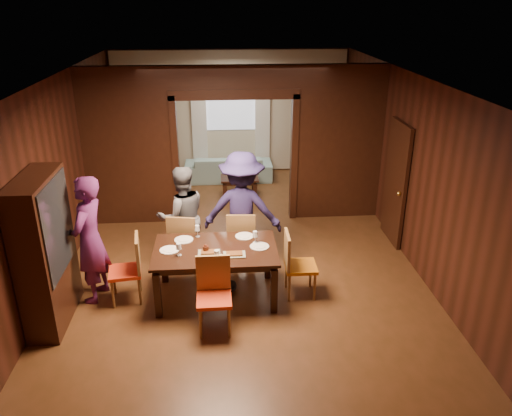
{
  "coord_description": "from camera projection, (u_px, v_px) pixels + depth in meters",
  "views": [
    {
      "loc": [
        -0.28,
        -7.29,
        3.99
      ],
      "look_at": [
        0.24,
        -0.4,
        1.05
      ],
      "focal_mm": 35.0,
      "sensor_mm": 36.0,
      "label": 1
    }
  ],
  "objects": [
    {
      "name": "floor",
      "position": [
        240.0,
        257.0,
        8.27
      ],
      "size": [
        9.0,
        9.0,
        0.0
      ],
      "primitive_type": "plane",
      "color": "#4B2E15",
      "rests_on": "ground"
    },
    {
      "name": "ceiling",
      "position": [
        237.0,
        79.0,
        7.13
      ],
      "size": [
        5.5,
        9.0,
        0.02
      ],
      "primitive_type": "cube",
      "color": "silver",
      "rests_on": "room_walls"
    },
    {
      "name": "room_walls",
      "position": [
        235.0,
        139.0,
        9.41
      ],
      "size": [
        5.52,
        9.01,
        2.9
      ],
      "color": "black",
      "rests_on": "floor"
    },
    {
      "name": "person_purple",
      "position": [
        90.0,
        240.0,
        6.83
      ],
      "size": [
        0.57,
        0.74,
        1.83
      ],
      "primitive_type": "imported",
      "rotation": [
        0.0,
        0.0,
        -1.78
      ],
      "color": "#5A1F56",
      "rests_on": "floor"
    },
    {
      "name": "person_grey",
      "position": [
        182.0,
        217.0,
        7.77
      ],
      "size": [
        0.95,
        0.83,
        1.64
      ],
      "primitive_type": "imported",
      "rotation": [
        0.0,
        0.0,
        3.45
      ],
      "color": "#55575D",
      "rests_on": "floor"
    },
    {
      "name": "person_navy",
      "position": [
        242.0,
        211.0,
        7.7
      ],
      "size": [
        1.32,
        0.9,
        1.88
      ],
      "primitive_type": "imported",
      "rotation": [
        0.0,
        0.0,
        2.96
      ],
      "color": "#231D48",
      "rests_on": "floor"
    },
    {
      "name": "sofa",
      "position": [
        228.0,
        167.0,
        11.68
      ],
      "size": [
        2.02,
        0.8,
        0.59
      ],
      "primitive_type": "imported",
      "rotation": [
        0.0,
        0.0,
        3.14
      ],
      "color": "#8DB9B9",
      "rests_on": "floor"
    },
    {
      "name": "serving_bowl",
      "position": [
        225.0,
        242.0,
        7.04
      ],
      "size": [
        0.31,
        0.31,
        0.08
      ],
      "primitive_type": "imported",
      "color": "black",
      "rests_on": "dining_table"
    },
    {
      "name": "dining_table",
      "position": [
        216.0,
        273.0,
        7.06
      ],
      "size": [
        1.72,
        1.07,
        0.76
      ],
      "primitive_type": "cube",
      "color": "black",
      "rests_on": "floor"
    },
    {
      "name": "coffee_table",
      "position": [
        240.0,
        186.0,
        10.8
      ],
      "size": [
        0.8,
        0.5,
        0.4
      ],
      "primitive_type": "cube",
      "color": "black",
      "rests_on": "floor"
    },
    {
      "name": "chair_left",
      "position": [
        125.0,
        270.0,
        6.94
      ],
      "size": [
        0.5,
        0.5,
        0.97
      ],
      "primitive_type": null,
      "rotation": [
        0.0,
        0.0,
        -1.43
      ],
      "color": "#F13916",
      "rests_on": "floor"
    },
    {
      "name": "chair_right",
      "position": [
        301.0,
        264.0,
        7.07
      ],
      "size": [
        0.45,
        0.45,
        0.97
      ],
      "primitive_type": null,
      "rotation": [
        0.0,
        0.0,
        1.56
      ],
      "color": "#C26812",
      "rests_on": "floor"
    },
    {
      "name": "chair_far_l",
      "position": [
        185.0,
        241.0,
        7.75
      ],
      "size": [
        0.51,
        0.51,
        0.97
      ],
      "primitive_type": null,
      "rotation": [
        0.0,
        0.0,
        2.96
      ],
      "color": "orange",
      "rests_on": "floor"
    },
    {
      "name": "chair_far_r",
      "position": [
        241.0,
        238.0,
        7.84
      ],
      "size": [
        0.47,
        0.47,
        0.97
      ],
      "primitive_type": null,
      "rotation": [
        0.0,
        0.0,
        3.07
      ],
      "color": "orange",
      "rests_on": "floor"
    },
    {
      "name": "chair_near",
      "position": [
        214.0,
        297.0,
        6.3
      ],
      "size": [
        0.45,
        0.45,
        0.97
      ],
      "primitive_type": null,
      "rotation": [
        0.0,
        0.0,
        0.01
      ],
      "color": "red",
      "rests_on": "floor"
    },
    {
      "name": "hutch",
      "position": [
        45.0,
        252.0,
        6.33
      ],
      "size": [
        0.4,
        1.2,
        2.0
      ],
      "primitive_type": "cube",
      "color": "black",
      "rests_on": "floor"
    },
    {
      "name": "door_right",
      "position": [
        396.0,
        183.0,
        8.5
      ],
      "size": [
        0.06,
        0.9,
        2.1
      ],
      "primitive_type": "cube",
      "color": "black",
      "rests_on": "floor"
    },
    {
      "name": "window_far",
      "position": [
        231.0,
        102.0,
        11.68
      ],
      "size": [
        1.2,
        0.03,
        1.3
      ],
      "primitive_type": "cube",
      "color": "silver",
      "rests_on": "back_wall"
    },
    {
      "name": "curtain_left",
      "position": [
        199.0,
        122.0,
        11.77
      ],
      "size": [
        0.35,
        0.06,
        2.4
      ],
      "primitive_type": "cube",
      "color": "white",
      "rests_on": "back_wall"
    },
    {
      "name": "curtain_right",
      "position": [
        262.0,
        121.0,
        11.87
      ],
      "size": [
        0.35,
        0.06,
        2.4
      ],
      "primitive_type": "cube",
      "color": "white",
      "rests_on": "back_wall"
    },
    {
      "name": "plate_left",
      "position": [
        170.0,
        250.0,
        6.87
      ],
      "size": [
        0.27,
        0.27,
        0.01
      ],
      "primitive_type": "cylinder",
      "color": "white",
      "rests_on": "dining_table"
    },
    {
      "name": "plate_far_l",
      "position": [
        184.0,
        240.0,
        7.16
      ],
      "size": [
        0.27,
        0.27,
        0.01
      ],
      "primitive_type": "cylinder",
      "color": "silver",
      "rests_on": "dining_table"
    },
    {
      "name": "plate_far_r",
      "position": [
        244.0,
        236.0,
        7.27
      ],
      "size": [
        0.27,
        0.27,
        0.01
      ],
      "primitive_type": "cylinder",
      "color": "silver",
      "rests_on": "dining_table"
    },
    {
      "name": "plate_right",
      "position": [
        259.0,
        246.0,
        6.97
      ],
      "size": [
        0.27,
        0.27,
        0.01
      ],
      "primitive_type": "cylinder",
      "color": "silver",
      "rests_on": "dining_table"
    },
    {
      "name": "plate_near",
      "position": [
        218.0,
        259.0,
        6.63
      ],
      "size": [
        0.27,
        0.27,
        0.01
      ],
      "primitive_type": "cylinder",
      "color": "white",
      "rests_on": "dining_table"
    },
    {
      "name": "platter_a",
      "position": [
        209.0,
        252.0,
        6.78
      ],
      "size": [
        0.3,
        0.2,
        0.04
      ],
      "primitive_type": "cube",
      "color": "gray",
      "rests_on": "dining_table"
    },
    {
      "name": "platter_b",
      "position": [
        234.0,
        254.0,
        6.74
      ],
      "size": [
        0.3,
        0.2,
        0.04
      ],
      "primitive_type": "cube",
      "color": "gray",
      "rests_on": "dining_table"
    },
    {
      "name": "wineglass_left",
      "position": [
        179.0,
        249.0,
        6.71
      ],
      "size": [
        0.08,
        0.08,
        0.18
      ],
      "primitive_type": null,
      "color": "silver",
      "rests_on": "dining_table"
    },
    {
      "name": "wineglass_far",
      "position": [
        197.0,
        231.0,
        7.23
      ],
      "size": [
        0.08,
        0.08,
        0.18
      ],
      "primitive_type": null,
      "color": "white",
      "rests_on": "dining_table"
    },
    {
      "name": "wineglass_right",
      "position": [
        255.0,
        237.0,
        7.05
      ],
      "size": [
        0.08,
        0.08,
        0.18
      ],
      "primitive_type": null,
      "color": "silver",
      "rests_on": "dining_table"
    },
    {
      "name": "tumbler",
      "position": [
        217.0,
        255.0,
        6.6
      ],
      "size": [
        0.07,
        0.07,
        0.14
      ],
      "primitive_type": "cylinder",
      "color": "white",
      "rests_on": "dining_table"
    },
    {
      "name": "condiment_jar",
      "position": [
        206.0,
        248.0,
        6.81
      ],
      "size": [
        0.08,
        0.08,
        0.11
      ],
      "primitive_type": null,
      "color": "#451C10",
      "rests_on": "dining_table"
    }
  ]
}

